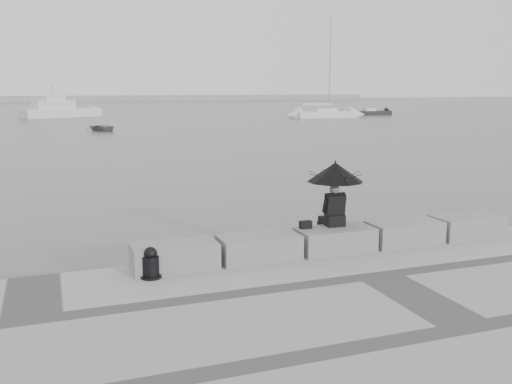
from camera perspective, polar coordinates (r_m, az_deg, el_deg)
name	(u,v)px	position (r m, az deg, el deg)	size (l,w,h in m)	color
ground	(325,268)	(12.65, 6.87, -7.54)	(360.00, 360.00, 0.00)	#4F5255
stone_block_far_left	(175,256)	(10.93, -8.14, -6.36)	(1.60, 0.80, 0.50)	slate
stone_block_left	(259,248)	(11.38, 0.29, -5.57)	(1.60, 0.80, 0.50)	slate
stone_block_centre	(335,240)	(12.06, 7.91, -4.75)	(1.60, 0.80, 0.50)	slate
stone_block_right	(404,233)	(12.92, 14.60, -3.96)	(1.60, 0.80, 0.50)	slate
stone_block_far_right	(467,226)	(13.94, 20.37, -3.24)	(1.60, 0.80, 0.50)	slate
seated_person	(335,179)	(12.01, 7.93, 1.32)	(1.19, 1.19, 1.39)	black
bag	(306,225)	(11.88, 4.99, -3.28)	(0.25, 0.14, 0.16)	black
mooring_bollard	(151,265)	(10.47, -10.47, -7.22)	(0.37, 0.37, 0.59)	black
distant_landmass	(34,99)	(165.26, -21.28, 8.70)	(180.00, 8.00, 2.80)	gray
sailboat_right	(325,114)	(74.86, 6.96, 7.78)	(7.93, 2.96, 12.90)	silver
motor_cruiser	(61,110)	(79.83, -18.89, 7.73)	(10.50, 6.93, 4.50)	silver
small_motorboat	(374,113)	(83.15, 11.70, 7.76)	(4.99, 1.92, 1.10)	black
dinghy	(103,128)	(53.74, -15.02, 6.25)	(3.45, 1.46, 0.58)	gray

